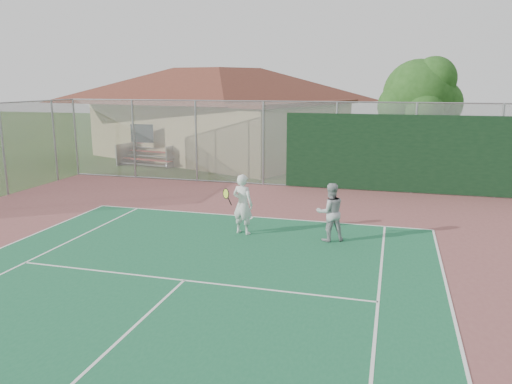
% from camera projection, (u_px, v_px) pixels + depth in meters
% --- Properties ---
extents(back_fence, '(20.08, 0.11, 3.53)m').
position_uv_depth(back_fence, '(338.00, 148.00, 19.91)').
color(back_fence, gray).
rests_on(back_fence, ground).
extents(side_fence_left, '(0.08, 9.00, 3.50)m').
position_uv_depth(side_fence_left, '(3.00, 150.00, 18.85)').
color(side_fence_left, gray).
rests_on(side_fence_left, ground).
extents(clubhouse, '(16.40, 13.89, 6.01)m').
position_uv_depth(clubhouse, '(218.00, 104.00, 28.62)').
color(clubhouse, tan).
rests_on(clubhouse, ground).
extents(bleachers, '(3.22, 2.18, 1.11)m').
position_uv_depth(bleachers, '(151.00, 154.00, 26.13)').
color(bleachers, maroon).
rests_on(bleachers, ground).
extents(tree, '(3.89, 3.69, 5.43)m').
position_uv_depth(tree, '(420.00, 97.00, 23.28)').
color(tree, '#362513').
rests_on(tree, ground).
extents(player_white_front, '(0.90, 0.72, 1.72)m').
position_uv_depth(player_white_front, '(242.00, 205.00, 14.07)').
color(player_white_front, silver).
rests_on(player_white_front, ground).
extents(player_grey_back, '(0.96, 0.88, 1.60)m').
position_uv_depth(player_grey_back, '(330.00, 213.00, 13.45)').
color(player_grey_back, '#A5A7AA').
rests_on(player_grey_back, ground).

